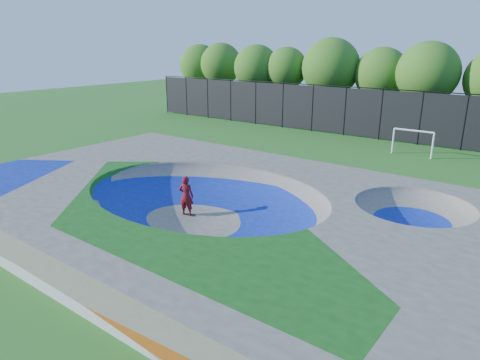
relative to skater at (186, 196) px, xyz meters
name	(u,v)px	position (x,y,z in m)	size (l,w,h in m)	color
ground	(205,223)	(1.23, -0.20, -0.91)	(120.00, 120.00, 0.00)	#21601A
skate_deck	(204,207)	(1.23, -0.20, -0.16)	(22.00, 14.00, 1.50)	gray
skater	(186,196)	(0.00, 0.00, 0.00)	(0.66, 0.43, 1.82)	red
skateboard	(187,215)	(0.00, 0.00, -0.88)	(0.78, 0.22, 0.05)	black
soccer_goal	(413,138)	(4.84, 17.02, 0.33)	(2.73, 0.12, 1.80)	white
fence	(381,113)	(1.23, 20.80, 1.19)	(48.09, 0.09, 4.04)	black
treeline	(394,73)	(0.32, 25.79, 4.04)	(53.74, 6.88, 7.95)	#442E22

